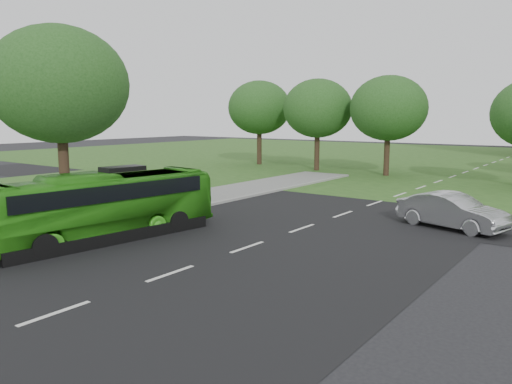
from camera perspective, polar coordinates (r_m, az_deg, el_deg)
ground at (r=17.59m, az=-5.00°, el=-7.70°), size 160.00×160.00×0.00m
street_surfaces at (r=37.55m, az=18.13°, el=0.70°), size 120.00×120.00×0.15m
tree_park_a at (r=46.19m, az=7.07°, el=9.46°), size 6.26×6.26×8.32m
tree_park_b at (r=43.10m, az=14.91°, el=9.23°), size 6.33×6.33×8.29m
tree_park_f at (r=51.63m, az=0.39°, el=9.62°), size 6.40×6.40×8.55m
tree_side_near at (r=28.98m, az=-21.56°, el=11.31°), size 7.31×7.31×9.71m
bus at (r=21.01m, az=-17.11°, el=-1.57°), size 3.52×9.94×2.71m
sedan at (r=23.75m, az=21.46°, el=-2.04°), size 5.04×2.89×1.57m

